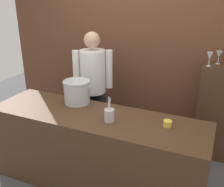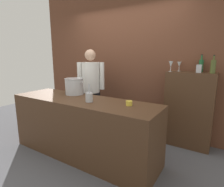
{
  "view_description": "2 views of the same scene",
  "coord_description": "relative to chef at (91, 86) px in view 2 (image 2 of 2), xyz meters",
  "views": [
    {
      "loc": [
        1.18,
        -2.2,
        2.13
      ],
      "look_at": [
        0.06,
        0.31,
        1.05
      ],
      "focal_mm": 41.52,
      "sensor_mm": 36.0,
      "label": 1
    },
    {
      "loc": [
        1.81,
        -2.01,
        1.54
      ],
      "look_at": [
        0.29,
        0.39,
        0.95
      ],
      "focal_mm": 29.29,
      "sensor_mm": 36.0,
      "label": 2
    }
  ],
  "objects": [
    {
      "name": "prep_counter",
      "position": [
        0.43,
        -0.76,
        -0.51
      ],
      "size": [
        2.4,
        0.7,
        0.9
      ],
      "primitive_type": "cube",
      "color": "#472D1C",
      "rests_on": "ground_plane"
    },
    {
      "name": "wine_glass_tall",
      "position": [
        1.43,
        0.33,
        0.44
      ],
      "size": [
        0.07,
        0.07,
        0.18
      ],
      "color": "silver",
      "rests_on": "bar_cabinet"
    },
    {
      "name": "wine_glass_wide",
      "position": [
        1.53,
        0.5,
        0.43
      ],
      "size": [
        0.08,
        0.08,
        0.16
      ],
      "color": "silver",
      "rests_on": "bar_cabinet"
    },
    {
      "name": "wine_bottle_olive",
      "position": [
        2.04,
        0.36,
        0.42
      ],
      "size": [
        0.07,
        0.07,
        0.27
      ],
      "color": "#475123",
      "rests_on": "bar_cabinet"
    },
    {
      "name": "utensil_crock",
      "position": [
        0.62,
        -0.82,
        0.0
      ],
      "size": [
        0.1,
        0.1,
        0.26
      ],
      "color": "#B7BABF",
      "rests_on": "prep_counter"
    },
    {
      "name": "spice_tin_silver",
      "position": [
        1.86,
        0.36,
        0.38
      ],
      "size": [
        0.07,
        0.07,
        0.13
      ],
      "primitive_type": "cube",
      "color": "#B2B2B7",
      "rests_on": "bar_cabinet"
    },
    {
      "name": "wine_bottle_green",
      "position": [
        1.86,
        0.52,
        0.42
      ],
      "size": [
        0.07,
        0.07,
        0.28
      ],
      "color": "#1E592D",
      "rests_on": "bar_cabinet"
    },
    {
      "name": "butter_jar",
      "position": [
        1.18,
        -0.69,
        -0.03
      ],
      "size": [
        0.08,
        0.08,
        0.06
      ],
      "primitive_type": "cylinder",
      "color": "yellow",
      "rests_on": "prep_counter"
    },
    {
      "name": "stockpot_large",
      "position": [
        0.07,
        -0.54,
        0.07
      ],
      "size": [
        0.37,
        0.31,
        0.27
      ],
      "color": "#B7BABF",
      "rests_on": "prep_counter"
    },
    {
      "name": "ground_plane",
      "position": [
        0.43,
        -0.76,
        -0.96
      ],
      "size": [
        8.0,
        8.0,
        0.0
      ],
      "primitive_type": "plane",
      "color": "#4C4C51"
    },
    {
      "name": "brick_back_panel",
      "position": [
        0.43,
        0.64,
        0.54
      ],
      "size": [
        4.4,
        0.1,
        3.0
      ],
      "primitive_type": "cube",
      "color": "brown",
      "rests_on": "ground_plane"
    },
    {
      "name": "chef",
      "position": [
        0.0,
        0.0,
        0.0
      ],
      "size": [
        0.48,
        0.41,
        1.66
      ],
      "rotation": [
        0.0,
        0.0,
        3.61
      ],
      "color": "black",
      "rests_on": "ground_plane"
    },
    {
      "name": "bar_cabinet",
      "position": [
        1.74,
        0.43,
        -0.32
      ],
      "size": [
        0.76,
        0.32,
        1.28
      ],
      "primitive_type": "cube",
      "color": "#472D1C",
      "rests_on": "ground_plane"
    }
  ]
}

